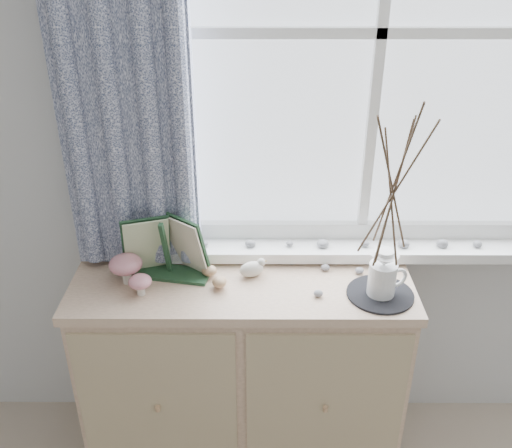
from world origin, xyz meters
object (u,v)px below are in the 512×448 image
object	(u,v)px
botanical_book	(165,250)
twig_pitcher	(394,186)
toadstool_cluster	(129,269)
sideboard	(243,371)

from	to	relation	value
botanical_book	twig_pitcher	size ratio (longest dim) A/B	0.48
toadstool_cluster	twig_pitcher	bearing A→B (deg)	-3.66
twig_pitcher	toadstool_cluster	bearing A→B (deg)	154.76
sideboard	toadstool_cluster	distance (m)	0.62
sideboard	botanical_book	world-z (taller)	botanical_book
toadstool_cluster	twig_pitcher	xyz separation A→B (m)	(0.85, -0.05, 0.34)
sideboard	toadstool_cluster	xyz separation A→B (m)	(-0.38, -0.03, 0.49)
twig_pitcher	botanical_book	bearing A→B (deg)	151.12
twig_pitcher	sideboard	bearing A→B (deg)	147.87
botanical_book	toadstool_cluster	bearing A→B (deg)	-151.48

